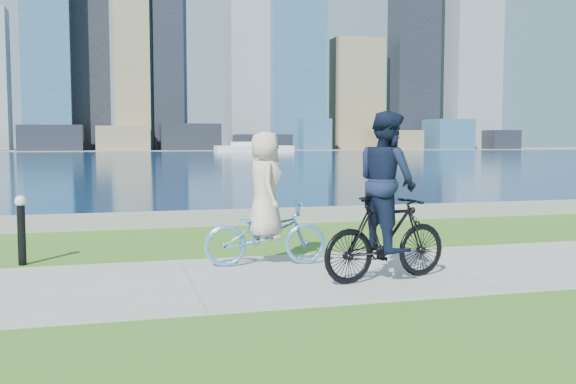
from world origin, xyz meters
name	(u,v)px	position (x,y,z in m)	size (l,w,h in m)	color
ground	(191,283)	(0.00, 0.00, 0.00)	(320.00, 320.00, 0.00)	#326119
concrete_path	(191,282)	(0.00, 0.00, 0.01)	(80.00, 3.50, 0.02)	gray
seawall	(160,220)	(0.00, 6.20, 0.17)	(90.00, 0.50, 0.35)	gray
bay_water	(123,157)	(0.00, 72.00, 0.00)	(320.00, 131.00, 0.01)	#0B264B
far_shore	(119,150)	(0.00, 130.00, 0.06)	(320.00, 30.00, 0.12)	gray
city_skyline	(147,28)	(6.13, 129.11, 25.26)	(179.38, 20.99, 76.00)	olive
ferry_far	(254,148)	(22.39, 99.83, 0.76)	(13.44, 3.84, 1.82)	white
bollard_lamp	(21,225)	(-2.51, 2.06, 0.66)	(0.18, 0.18, 1.15)	black
cyclist_woman	(265,216)	(1.32, 0.93, 0.82)	(0.86, 2.04, 2.16)	#5492CD
cyclist_man	(386,210)	(2.74, -0.62, 1.04)	(0.96, 2.11, 2.44)	black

